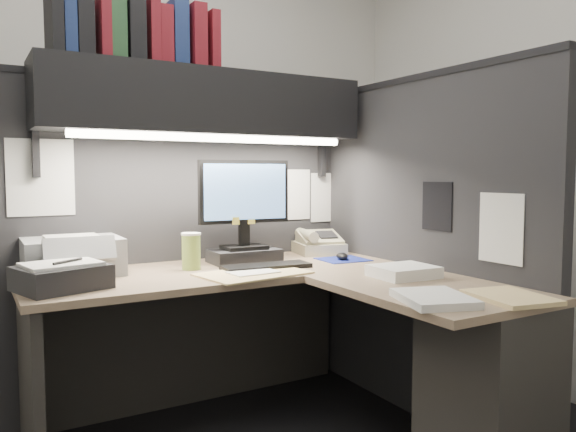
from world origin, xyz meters
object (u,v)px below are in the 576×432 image
at_px(keyboard, 266,266).
at_px(coffee_cup, 191,252).
at_px(desk, 348,353).
at_px(notebook_stack, 62,277).
at_px(monitor, 244,222).
at_px(overhead_shelf, 206,104).
at_px(printer, 72,256).
at_px(telephone, 319,244).

height_order(keyboard, coffee_cup, coffee_cup).
xyz_separation_m(desk, notebook_stack, (-1.02, 0.44, 0.33)).
xyz_separation_m(monitor, notebook_stack, (-0.88, -0.24, -0.15)).
height_order(overhead_shelf, keyboard, overhead_shelf).
bearing_deg(overhead_shelf, coffee_cup, -135.13).
xyz_separation_m(coffee_cup, printer, (-0.49, 0.15, 0.00)).
height_order(monitor, coffee_cup, monitor).
bearing_deg(notebook_stack, printer, 74.38).
xyz_separation_m(printer, notebook_stack, (-0.09, -0.32, -0.03)).
xyz_separation_m(keyboard, notebook_stack, (-0.89, -0.02, 0.04)).
xyz_separation_m(monitor, telephone, (0.49, 0.08, -0.15)).
relative_size(desk, notebook_stack, 5.61).
bearing_deg(telephone, keyboard, -135.40).
distance_m(monitor, printer, 0.80).
distance_m(coffee_cup, notebook_stack, 0.61).
xyz_separation_m(overhead_shelf, notebook_stack, (-0.71, -0.31, -0.72)).
bearing_deg(telephone, desk, -101.70).
height_order(desk, keyboard, keyboard).
relative_size(monitor, coffee_cup, 3.18).
distance_m(keyboard, printer, 0.85).
xyz_separation_m(coffee_cup, notebook_stack, (-0.58, -0.17, -0.03)).
distance_m(desk, overhead_shelf, 1.33).
bearing_deg(overhead_shelf, printer, 178.94).
bearing_deg(telephone, notebook_stack, -153.80).
relative_size(coffee_cup, notebook_stack, 0.52).
xyz_separation_m(overhead_shelf, telephone, (0.65, 0.01, -0.72)).
relative_size(desk, printer, 4.28).
height_order(printer, notebook_stack, printer).
bearing_deg(overhead_shelf, telephone, 0.80).
bearing_deg(desk, notebook_stack, 156.40).
distance_m(telephone, printer, 1.28).
bearing_deg(coffee_cup, printer, 163.43).
height_order(keyboard, printer, printer).
relative_size(overhead_shelf, notebook_stack, 5.12).
distance_m(monitor, notebook_stack, 0.92).
bearing_deg(coffee_cup, notebook_stack, -163.25).
height_order(desk, telephone, telephone).
xyz_separation_m(desk, telephone, (0.35, 0.76, 0.34)).
distance_m(monitor, coffee_cup, 0.33).
height_order(coffee_cup, notebook_stack, coffee_cup).
relative_size(overhead_shelf, printer, 3.90).
xyz_separation_m(telephone, notebook_stack, (-1.37, -0.32, -0.00)).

